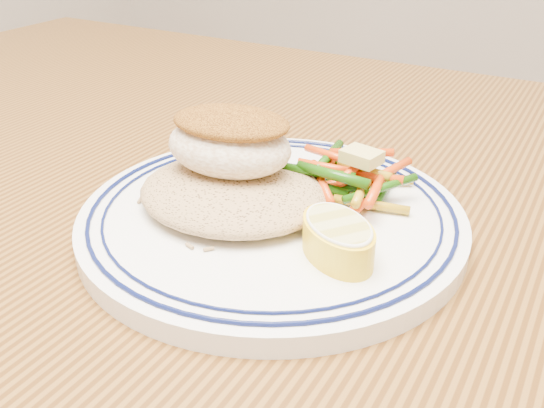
{
  "coord_description": "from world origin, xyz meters",
  "views": [
    {
      "loc": [
        0.17,
        -0.37,
        0.98
      ],
      "look_at": [
        -0.02,
        -0.04,
        0.77
      ],
      "focal_mm": 40.0,
      "sensor_mm": 36.0,
      "label": 1
    }
  ],
  "objects_px": {
    "dining_table": "(319,314)",
    "lemon_wedge": "(338,237)",
    "plate": "(272,217)",
    "vegetable_pile": "(351,176)",
    "fish_fillet": "(230,140)",
    "rice_pilaf": "(233,189)"
  },
  "relations": [
    {
      "from": "dining_table",
      "to": "fish_fillet",
      "type": "xyz_separation_m",
      "value": [
        -0.06,
        -0.03,
        0.16
      ]
    },
    {
      "from": "rice_pilaf",
      "to": "fish_fillet",
      "type": "bearing_deg",
      "value": 128.2
    },
    {
      "from": "fish_fillet",
      "to": "dining_table",
      "type": "bearing_deg",
      "value": 26.92
    },
    {
      "from": "vegetable_pile",
      "to": "lemon_wedge",
      "type": "xyz_separation_m",
      "value": [
        0.03,
        -0.09,
        0.0
      ]
    },
    {
      "from": "lemon_wedge",
      "to": "rice_pilaf",
      "type": "bearing_deg",
      "value": 165.45
    },
    {
      "from": "vegetable_pile",
      "to": "lemon_wedge",
      "type": "relative_size",
      "value": 1.33
    },
    {
      "from": "vegetable_pile",
      "to": "rice_pilaf",
      "type": "bearing_deg",
      "value": -136.94
    },
    {
      "from": "fish_fillet",
      "to": "vegetable_pile",
      "type": "height_order",
      "value": "fish_fillet"
    },
    {
      "from": "plate",
      "to": "fish_fillet",
      "type": "distance_m",
      "value": 0.06
    },
    {
      "from": "dining_table",
      "to": "vegetable_pile",
      "type": "xyz_separation_m",
      "value": [
        0.01,
        0.02,
        0.13
      ]
    },
    {
      "from": "fish_fillet",
      "to": "plate",
      "type": "bearing_deg",
      "value": -8.21
    },
    {
      "from": "dining_table",
      "to": "rice_pilaf",
      "type": "relative_size",
      "value": 10.61
    },
    {
      "from": "lemon_wedge",
      "to": "fish_fillet",
      "type": "bearing_deg",
      "value": 160.34
    },
    {
      "from": "plate",
      "to": "vegetable_pile",
      "type": "bearing_deg",
      "value": 55.48
    },
    {
      "from": "plate",
      "to": "lemon_wedge",
      "type": "relative_size",
      "value": 3.44
    },
    {
      "from": "rice_pilaf",
      "to": "fish_fillet",
      "type": "xyz_separation_m",
      "value": [
        -0.01,
        0.01,
        0.03
      ]
    },
    {
      "from": "plate",
      "to": "dining_table",
      "type": "bearing_deg",
      "value": 56.97
    },
    {
      "from": "plate",
      "to": "fish_fillet",
      "type": "bearing_deg",
      "value": 171.79
    },
    {
      "from": "rice_pilaf",
      "to": "dining_table",
      "type": "bearing_deg",
      "value": 40.23
    },
    {
      "from": "dining_table",
      "to": "lemon_wedge",
      "type": "height_order",
      "value": "lemon_wedge"
    },
    {
      "from": "dining_table",
      "to": "lemon_wedge",
      "type": "bearing_deg",
      "value": -59.25
    },
    {
      "from": "dining_table",
      "to": "fish_fillet",
      "type": "bearing_deg",
      "value": -153.08
    }
  ]
}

